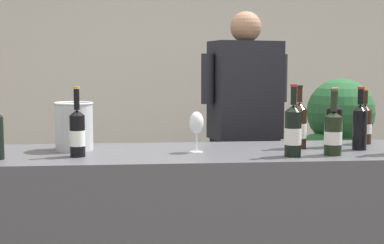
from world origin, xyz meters
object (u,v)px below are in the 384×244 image
Objects in this scene: wine_bottle_2 at (334,125)px; person_server at (245,149)px; wine_bottle_4 at (77,133)px; wine_bottle_8 at (293,131)px; ice_bucket at (74,126)px; wine_bottle_3 at (365,124)px; potted_shrub at (334,146)px; wine_glass at (197,124)px; wine_bottle_1 at (299,126)px; wine_bottle_6 at (333,133)px; wine_bottle_5 at (360,125)px.

person_server is at bearing 122.95° from wine_bottle_2.
wine_bottle_4 is 1.23m from person_server.
wine_bottle_8 is (-0.30, -0.27, 0.01)m from wine_bottle_2.
ice_bucket is (-0.04, 0.20, 0.01)m from wine_bottle_4.
wine_bottle_3 is 0.25× the size of potted_shrub.
wine_bottle_8 is 1.68× the size of wine_glass.
ice_bucket is (-1.17, 0.04, 0.01)m from wine_bottle_1.
wine_bottle_8 is at bearing -137.92° from wine_bottle_2.
wine_bottle_1 is 1.11m from potted_shrub.
ice_bucket is at bearing -152.42° from potted_shrub.
wine_bottle_4 is 1.23m from wine_bottle_6.
wine_bottle_1 is 1.14m from wine_bottle_4.
potted_shrub is at bearing 61.58° from wine_bottle_8.
wine_bottle_2 is at bearing -57.05° from person_server.
wine_bottle_3 is 1.50× the size of wine_glass.
wine_bottle_1 is 0.20m from wine_bottle_2.
wine_bottle_8 is (-0.40, -0.17, -0.00)m from wine_bottle_5.
wine_bottle_3 is 0.89× the size of wine_bottle_8.
wine_glass is (-0.75, -0.11, 0.03)m from wine_bottle_2.
wine_bottle_4 is at bearing -78.63° from ice_bucket.
wine_glass is at bearing -171.01° from wine_bottle_1.
ice_bucket is (-1.46, 0.12, -0.00)m from wine_bottle_5.
wine_bottle_1 is 0.20× the size of person_server.
wine_bottle_6 is at bearing -66.03° from wine_bottle_1.
wine_glass is at bearing -171.69° from wine_bottle_2.
wine_bottle_8 is at bearing -4.87° from wine_bottle_4.
wine_bottle_5 is at bearing -118.71° from wine_bottle_3.
wine_bottle_5 is at bearing 23.27° from wine_bottle_8.
wine_glass is at bearing 167.76° from wine_bottle_6.
wine_bottle_4 is 2.01m from potted_shrub.
wine_bottle_8 is 0.48m from wine_glass.
potted_shrub is (1.66, 1.09, -0.25)m from wine_bottle_4.
wine_bottle_4 is at bearing -171.82° from wine_bottle_1.
wine_bottle_1 is 0.56m from wine_glass.
wine_glass is (-0.85, -0.01, 0.01)m from wine_bottle_5.
wine_bottle_2 is at bearing 42.08° from wine_bottle_8.
wine_bottle_3 is (0.41, 0.13, -0.01)m from wine_bottle_1.
wine_bottle_5 is 0.19× the size of person_server.
wine_bottle_6 is 1.30m from ice_bucket.
person_server is (-0.07, 0.84, -0.22)m from wine_bottle_8.
person_server is at bearing 106.33° from wine_bottle_1.
wine_bottle_6 is 0.26× the size of potted_shrub.
wine_bottle_4 is at bearing 176.91° from wine_bottle_6.
wine_bottle_4 is at bearing -176.59° from wine_bottle_5.
wine_bottle_2 is at bearing 7.91° from wine_bottle_4.
wine_bottle_4 is at bearing -141.46° from person_server.
wine_bottle_4 is 1.03m from wine_bottle_8.
ice_bucket is 0.15× the size of person_server.
potted_shrub is at bearing 33.33° from wine_bottle_4.
wine_bottle_5 is 0.26× the size of potted_shrub.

